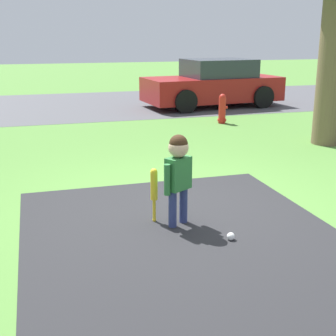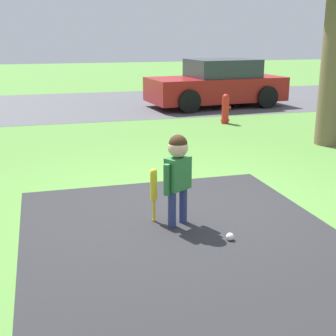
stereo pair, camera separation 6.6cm
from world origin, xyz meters
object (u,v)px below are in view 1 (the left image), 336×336
Objects in this scene: child at (178,167)px; sports_ball at (231,236)px; parked_car at (213,84)px; fire_hydrant at (222,109)px; baseball_bat at (154,188)px.

sports_ball is (0.40, -0.55, -0.63)m from child.
child is 9.01m from parked_car.
sports_ball is 9.38m from parked_car.
baseball_bat is at bearing -119.61° from fire_hydrant.
fire_hydrant is (2.47, 6.17, 0.30)m from sports_ball.
parked_car is at bearing 64.18° from baseball_bat.
fire_hydrant is (3.10, 5.46, -0.07)m from baseball_bat.
child is 0.25× the size of parked_car.
sports_ball is 0.02× the size of parked_car.
parked_car is (3.67, 8.23, -0.03)m from child.
fire_hydrant is at bearing 32.66° from child.
fire_hydrant reaches higher than baseball_bat.
fire_hydrant is at bearing 68.20° from sports_ball.
baseball_bat is 7.60× the size of sports_ball.
child is 1.64× the size of baseball_bat.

